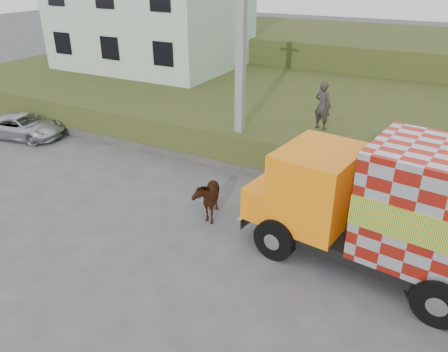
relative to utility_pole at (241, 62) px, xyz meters
The scene contains 10 objects.
ground 6.23m from the utility_pole, 77.74° to the right, with size 120.00×120.00×0.00m, color #474749.
embankment 6.42m from the utility_pole, 79.51° to the left, with size 40.00×12.00×1.50m, color #2E4A18.
embankment_far 17.62m from the utility_pole, 86.71° to the left, with size 40.00×12.00×3.00m, color #2E4A18.
retaining_strip 4.02m from the utility_pole, 158.20° to the right, with size 16.00×0.50×0.40m, color #595651.
building 13.07m from the utility_pole, 139.97° to the left, with size 10.00×8.00×6.00m, color #ACCAB0.
utility_pole is the anchor object (origin of this frame).
cargo_truck 8.22m from the utility_pole, 30.58° to the right, with size 8.29×3.73×3.58m.
cow 5.09m from the utility_pole, 79.07° to the right, with size 0.74×1.62×1.37m, color #36160D.
suv 10.91m from the utility_pole, behind, with size 1.78×3.87×1.07m, color #B4BABF.
pedestrian 3.55m from the utility_pole, 33.54° to the left, with size 0.66×0.44×1.82m, color #33302D.
Camera 1 is at (5.83, -9.42, 7.22)m, focal length 35.00 mm.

